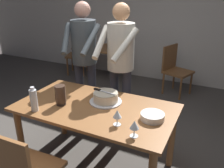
# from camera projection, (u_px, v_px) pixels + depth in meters

# --- Properties ---
(ground_plane) EXTENTS (14.00, 14.00, 0.00)m
(ground_plane) POSITION_uv_depth(u_px,v_px,m) (97.00, 165.00, 2.71)
(ground_plane) COLOR #4C4742
(back_wall) EXTENTS (10.00, 0.12, 2.70)m
(back_wall) POSITION_uv_depth(u_px,v_px,m) (171.00, 16.00, 4.74)
(back_wall) COLOR beige
(back_wall) RESTS_ON ground_plane
(main_dining_table) EXTENTS (1.60, 0.88, 0.75)m
(main_dining_table) POSITION_uv_depth(u_px,v_px,m) (96.00, 116.00, 2.47)
(main_dining_table) COLOR brown
(main_dining_table) RESTS_ON ground_plane
(cake_on_platter) EXTENTS (0.34, 0.34, 0.11)m
(cake_on_platter) POSITION_uv_depth(u_px,v_px,m) (106.00, 98.00, 2.50)
(cake_on_platter) COLOR silver
(cake_on_platter) RESTS_ON main_dining_table
(cake_knife) EXTENTS (0.27, 0.06, 0.02)m
(cake_knife) POSITION_uv_depth(u_px,v_px,m) (100.00, 90.00, 2.51)
(cake_knife) COLOR silver
(cake_knife) RESTS_ON cake_on_platter
(plate_stack) EXTENTS (0.22, 0.22, 0.06)m
(plate_stack) POSITION_uv_depth(u_px,v_px,m) (152.00, 116.00, 2.18)
(plate_stack) COLOR white
(plate_stack) RESTS_ON main_dining_table
(wine_glass_near) EXTENTS (0.08, 0.08, 0.14)m
(wine_glass_near) POSITION_uv_depth(u_px,v_px,m) (117.00, 114.00, 2.06)
(wine_glass_near) COLOR silver
(wine_glass_near) RESTS_ON main_dining_table
(wine_glass_far) EXTENTS (0.08, 0.08, 0.14)m
(wine_glass_far) POSITION_uv_depth(u_px,v_px,m) (134.00, 125.00, 1.90)
(wine_glass_far) COLOR silver
(wine_glass_far) RESTS_ON main_dining_table
(water_bottle) EXTENTS (0.07, 0.07, 0.25)m
(water_bottle) POSITION_uv_depth(u_px,v_px,m) (34.00, 100.00, 2.30)
(water_bottle) COLOR silver
(water_bottle) RESTS_ON main_dining_table
(hurricane_lamp) EXTENTS (0.11, 0.11, 0.21)m
(hurricane_lamp) POSITION_uv_depth(u_px,v_px,m) (60.00, 95.00, 2.42)
(hurricane_lamp) COLOR black
(hurricane_lamp) RESTS_ON main_dining_table
(person_cutting_cake) EXTENTS (0.46, 0.57, 1.72)m
(person_cutting_cake) POSITION_uv_depth(u_px,v_px,m) (120.00, 59.00, 2.85)
(person_cutting_cake) COLOR #2D2D38
(person_cutting_cake) RESTS_ON ground_plane
(person_standing_beside) EXTENTS (0.46, 0.57, 1.72)m
(person_standing_beside) POSITION_uv_depth(u_px,v_px,m) (84.00, 54.00, 3.09)
(person_standing_beside) COLOR #2D2D38
(person_standing_beside) RESTS_ON ground_plane
(background_table) EXTENTS (1.00, 0.70, 0.74)m
(background_table) POSITION_uv_depth(u_px,v_px,m) (101.00, 55.00, 4.94)
(background_table) COLOR brown
(background_table) RESTS_ON ground_plane
(background_chair_0) EXTENTS (0.55, 0.55, 0.90)m
(background_chair_0) POSITION_uv_depth(u_px,v_px,m) (80.00, 53.00, 5.41)
(background_chair_0) COLOR brown
(background_chair_0) RESTS_ON ground_plane
(background_chair_1) EXTENTS (0.56, 0.56, 0.90)m
(background_chair_1) POSITION_uv_depth(u_px,v_px,m) (175.00, 68.00, 4.39)
(background_chair_1) COLOR brown
(background_chair_1) RESTS_ON ground_plane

